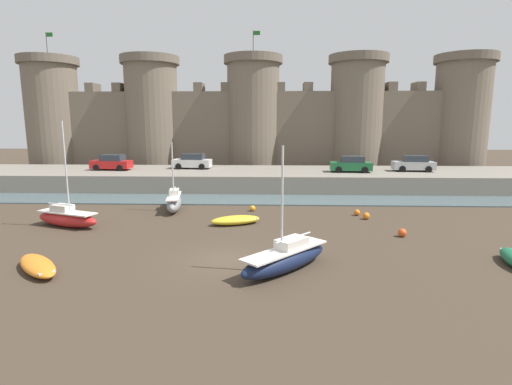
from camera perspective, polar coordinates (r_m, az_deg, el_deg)
name	(u,v)px	position (r m, az deg, el deg)	size (l,w,h in m)	color
ground_plane	(225,260)	(20.19, -4.40, -9.61)	(160.00, 160.00, 0.00)	#423528
water_channel	(245,200)	(34.92, -1.62, -1.03)	(80.00, 4.50, 0.10)	slate
quay_road	(249,179)	(41.92, -1.00, 1.99)	(64.59, 10.00, 1.74)	gray
castle	(253,121)	(52.28, -0.39, 10.19)	(59.99, 7.40, 17.92)	#706354
rowboat_near_channel_left	(236,220)	(26.78, -2.93, -3.93)	(3.57, 2.32, 0.59)	yellow
sailboat_foreground_right	(67,218)	(28.91, -25.39, -3.26)	(4.94, 2.85, 6.85)	red
sailboat_midflat_right	(174,202)	(31.44, -11.61, -1.31)	(1.74, 4.62, 5.31)	gray
sailboat_midflat_left	(286,258)	(18.68, 4.29, -9.31)	(4.75, 4.96, 5.78)	#141E3D
rowboat_midflat_centre	(38,265)	(21.15, -28.74, -9.10)	(3.48, 3.54, 0.57)	orange
mooring_buoy_near_shore	(366,216)	(29.18, 15.46, -3.24)	(0.49, 0.49, 0.49)	orange
mooring_buoy_mid_mud	(402,233)	(25.49, 20.17, -5.42)	(0.50, 0.50, 0.50)	#E04C1E
mooring_buoy_near_channel	(357,213)	(30.18, 14.23, -2.79)	(0.44, 0.44, 0.44)	orange
mooring_buoy_off_centre	(253,208)	(30.66, -0.50, -2.27)	(0.44, 0.44, 0.44)	orange
car_quay_centre_east	(192,161)	(43.85, -9.08, 4.40)	(4.21, 2.10, 1.62)	silver
car_quay_east	(112,163)	(44.76, -19.91, 4.04)	(4.21, 2.10, 1.62)	red
car_quay_centre_west	(351,164)	(41.50, 13.45, 3.93)	(4.21, 2.10, 1.62)	#1E6638
car_quay_west	(414,164)	(44.10, 21.62, 3.85)	(4.21, 2.10, 1.62)	#B2B5B7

